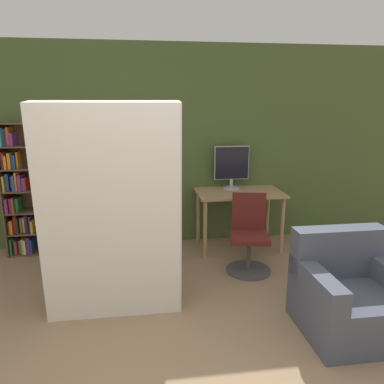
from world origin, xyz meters
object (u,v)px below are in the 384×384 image
bookshelf (32,192)px  monitor (232,166)px  mattress_far (114,204)px  office_chair (249,241)px  mattress_near (112,215)px  armchair (349,295)px

bookshelf → monitor: bearing=-0.1°
monitor → mattress_far: 2.02m
office_chair → mattress_far: size_ratio=0.46×
mattress_near → armchair: 2.19m
armchair → mattress_far: bearing=156.8°
mattress_near → armchair: bearing=-14.2°
bookshelf → armchair: bookshelf is taller
bookshelf → mattress_far: mattress_far is taller
office_chair → bookshelf: size_ratio=0.53×
armchair → bookshelf: bearing=145.0°
office_chair → mattress_near: mattress_near is taller
office_chair → mattress_far: mattress_far is taller
bookshelf → mattress_near: (1.13, -1.70, 0.17)m
monitor → bookshelf: 2.65m
mattress_far → bookshelf: bearing=130.2°
monitor → mattress_near: mattress_near is taller
mattress_far → armchair: (2.02, -0.87, -0.66)m
monitor → mattress_near: 2.27m
mattress_near → monitor: bearing=48.4°
monitor → armchair: 2.39m
office_chair → armchair: office_chair is taller
office_chair → bookshelf: bearing=160.4°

